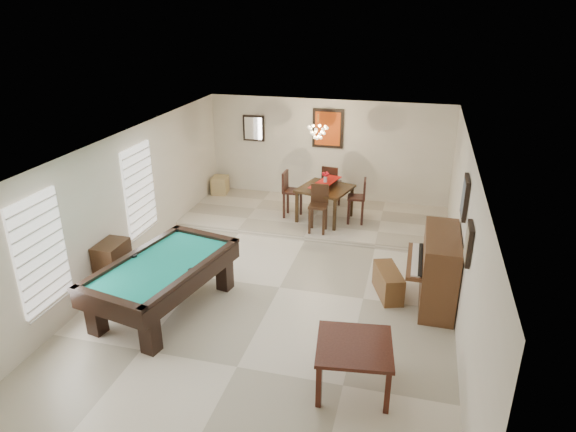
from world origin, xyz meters
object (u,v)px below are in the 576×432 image
at_px(dining_chair_west, 293,195).
at_px(corner_bench, 220,185).
at_px(dining_table, 325,201).
at_px(piano_bench, 388,282).
at_px(dining_chair_east, 356,201).
at_px(dining_chair_south, 318,209).
at_px(flower_vase, 325,177).
at_px(chandelier, 318,128).
at_px(dining_chair_north, 331,186).
at_px(apothecary_chest, 114,267).
at_px(upright_piano, 430,268).
at_px(pool_table, 164,287).
at_px(square_table, 353,366).

xyz_separation_m(dining_chair_west, corner_bench, (-2.22, 1.06, -0.32)).
relative_size(dining_table, dining_chair_west, 1.00).
relative_size(piano_bench, dining_chair_east, 0.85).
relative_size(dining_chair_south, dining_chair_west, 0.96).
relative_size(flower_vase, chandelier, 0.44).
xyz_separation_m(dining_chair_north, chandelier, (-0.24, -0.64, 1.55)).
bearing_deg(dining_table, apothecary_chest, -127.81).
relative_size(upright_piano, piano_bench, 1.74).
relative_size(pool_table, piano_bench, 2.90).
bearing_deg(upright_piano, chandelier, 130.40).
relative_size(piano_bench, dining_table, 0.81).
height_order(dining_chair_east, corner_bench, dining_chair_east).
bearing_deg(corner_bench, apothecary_chest, -90.47).
bearing_deg(dining_chair_east, upright_piano, 24.24).
bearing_deg(dining_chair_west, piano_bench, -137.41).
xyz_separation_m(dining_chair_north, dining_chair_east, (0.70, -0.80, -0.02)).
xyz_separation_m(dining_table, dining_chair_west, (-0.75, -0.03, 0.09)).
height_order(dining_chair_south, dining_chair_west, dining_chair_west).
xyz_separation_m(dining_chair_north, corner_bench, (-2.97, 0.23, -0.31)).
bearing_deg(piano_bench, corner_bench, 140.38).
bearing_deg(apothecary_chest, dining_chair_east, 46.16).
relative_size(upright_piano, dining_chair_east, 1.48).
relative_size(piano_bench, chandelier, 1.45).
xyz_separation_m(flower_vase, dining_chair_east, (0.71, -0.00, -0.50)).
xyz_separation_m(flower_vase, dining_chair_west, (-0.75, -0.03, -0.48)).
xyz_separation_m(piano_bench, dining_chair_east, (-0.95, 2.79, 0.39)).
height_order(pool_table, dining_chair_south, dining_chair_south).
distance_m(piano_bench, chandelier, 4.02).
height_order(piano_bench, apothecary_chest, apothecary_chest).
distance_m(apothecary_chest, dining_chair_east, 5.37).
relative_size(dining_table, flower_vase, 4.10).
distance_m(pool_table, flower_vase, 4.64).
xyz_separation_m(dining_chair_west, chandelier, (0.52, 0.19, 1.54)).
xyz_separation_m(piano_bench, apothecary_chest, (-4.66, -1.08, 0.23)).
height_order(pool_table, piano_bench, pool_table).
distance_m(dining_table, chandelier, 1.66).
bearing_deg(chandelier, square_table, -73.38).
height_order(apothecary_chest, dining_chair_north, dining_chair_north).
height_order(upright_piano, piano_bench, upright_piano).
bearing_deg(apothecary_chest, upright_piano, 10.96).
bearing_deg(piano_bench, upright_piano, -3.87).
height_order(dining_chair_north, dining_chair_west, dining_chair_west).
height_order(apothecary_chest, dining_chair_south, dining_chair_south).
bearing_deg(dining_chair_east, square_table, 1.97).
xyz_separation_m(apothecary_chest, dining_table, (3.00, 3.87, 0.09)).
relative_size(pool_table, flower_vase, 9.66).
distance_m(pool_table, dining_table, 4.58).
bearing_deg(dining_chair_east, corner_bench, -111.09).
distance_m(piano_bench, dining_chair_west, 3.69).
xyz_separation_m(pool_table, corner_bench, (-1.08, 5.21, -0.08)).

